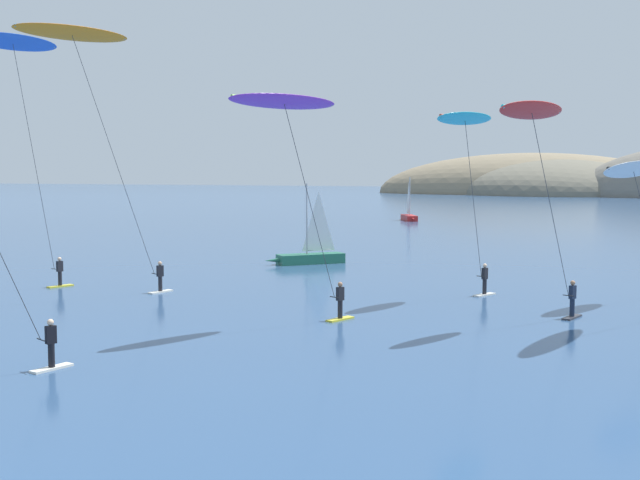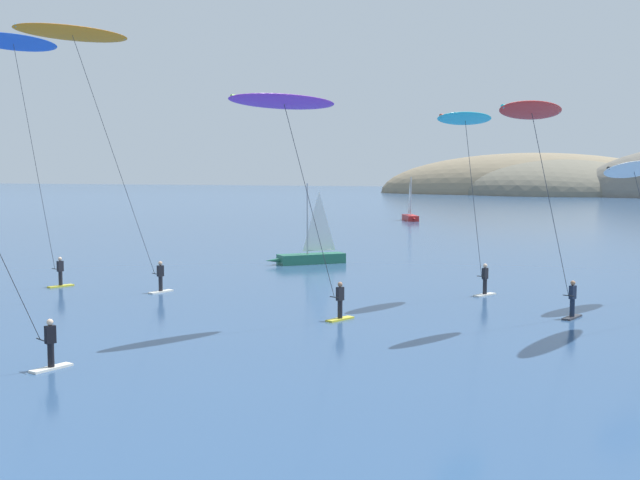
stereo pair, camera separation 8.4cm
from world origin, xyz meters
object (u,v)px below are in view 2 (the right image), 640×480
sailboat_near (307,255)px  sailboat_far (411,216)px  kitesurfer_red (537,134)px  kitesurfer_cyan (467,135)px  kitesurfer_purple (289,121)px  kitesurfer_orange (80,56)px  kitesurfer_white (636,178)px  kitesurfer_blue (18,63)px

sailboat_near → sailboat_far: size_ratio=0.99×
sailboat_near → kitesurfer_red: size_ratio=0.60×
kitesurfer_red → kitesurfer_cyan: kitesurfer_cyan is taller
sailboat_far → kitesurfer_cyan: kitesurfer_cyan is taller
sailboat_near → kitesurfer_purple: 24.67m
kitesurfer_orange → kitesurfer_white: (26.10, 8.61, -6.07)m
kitesurfer_orange → kitesurfer_white: bearing=18.3°
sailboat_near → kitesurfer_orange: bearing=-104.0°
sailboat_near → kitesurfer_orange: kitesurfer_orange is taller
kitesurfer_purple → kitesurfer_red: bearing=21.6°
kitesurfer_orange → kitesurfer_cyan: 19.75m
kitesurfer_purple → kitesurfer_cyan: bearing=61.2°
kitesurfer_cyan → kitesurfer_white: bearing=11.4°
sailboat_near → kitesurfer_cyan: size_ratio=0.59×
sailboat_near → kitesurfer_red: bearing=-46.4°
sailboat_near → kitesurfer_cyan: bearing=-41.8°
kitesurfer_orange → kitesurfer_white: kitesurfer_orange is taller
kitesurfer_red → kitesurfer_cyan: bearing=122.4°
kitesurfer_purple → kitesurfer_blue: bearing=165.8°
kitesurfer_blue → kitesurfer_red: 27.50m
kitesurfer_purple → kitesurfer_blue: (-17.65, 4.48, 3.71)m
sailboat_far → kitesurfer_orange: size_ratio=0.42×
kitesurfer_white → kitesurfer_red: 9.09m
kitesurfer_white → kitesurfer_blue: bearing=-167.0°
sailboat_near → kitesurfer_purple: kitesurfer_purple is taller
sailboat_far → kitesurfer_purple: 73.37m
kitesurfer_orange → kitesurfer_blue: (-5.11, 1.41, 0.04)m
sailboat_far → kitesurfer_cyan: bearing=-73.5°
kitesurfer_orange → kitesurfer_purple: bearing=-13.7°
sailboat_near → kitesurfer_red: kitesurfer_red is taller
kitesurfer_red → kitesurfer_orange: bearing=-178.2°
sailboat_far → sailboat_near: bearing=-84.4°
sailboat_far → kitesurfer_red: size_ratio=0.61×
kitesurfer_purple → kitesurfer_cyan: (5.52, 10.05, -0.24)m
sailboat_far → kitesurfer_red: bearing=-71.9°
kitesurfer_purple → kitesurfer_orange: 13.42m
kitesurfer_blue → kitesurfer_purple: bearing=-14.2°
sailboat_far → kitesurfer_red: kitesurfer_red is taller
kitesurfer_orange → kitesurfer_red: (22.05, 0.70, -4.16)m
sailboat_far → kitesurfer_purple: size_ratio=0.59×
kitesurfer_white → kitesurfer_red: size_ratio=0.76×
kitesurfer_blue → kitesurfer_red: kitesurfer_blue is taller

